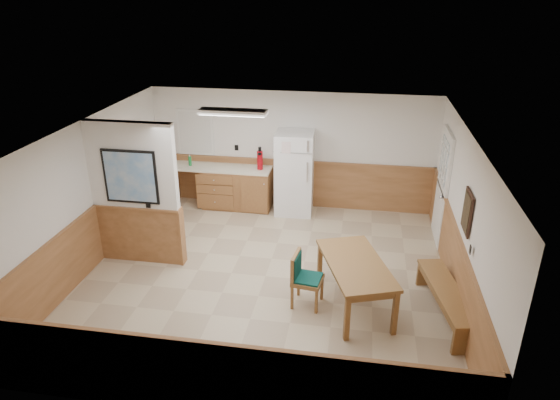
% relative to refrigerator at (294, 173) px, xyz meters
% --- Properties ---
extents(ground, '(6.00, 6.00, 0.00)m').
position_rel_refrigerator_xyz_m(ground, '(-0.11, -2.63, -0.87)').
color(ground, '#C5AF8D').
rests_on(ground, ground).
extents(ceiling, '(6.00, 6.00, 0.02)m').
position_rel_refrigerator_xyz_m(ceiling, '(-0.11, -2.63, 1.63)').
color(ceiling, white).
rests_on(ceiling, back_wall).
extents(back_wall, '(6.00, 0.02, 2.50)m').
position_rel_refrigerator_xyz_m(back_wall, '(-0.11, 0.37, 0.38)').
color(back_wall, white).
rests_on(back_wall, ground).
extents(right_wall, '(0.02, 6.00, 2.50)m').
position_rel_refrigerator_xyz_m(right_wall, '(2.89, -2.63, 0.38)').
color(right_wall, white).
rests_on(right_wall, ground).
extents(left_wall, '(0.02, 6.00, 2.50)m').
position_rel_refrigerator_xyz_m(left_wall, '(-3.11, -2.63, 0.38)').
color(left_wall, white).
rests_on(left_wall, ground).
extents(wainscot_back, '(6.00, 0.04, 1.00)m').
position_rel_refrigerator_xyz_m(wainscot_back, '(-0.11, 0.35, -0.37)').
color(wainscot_back, '#AC7244').
rests_on(wainscot_back, ground).
extents(wainscot_right, '(0.04, 6.00, 1.00)m').
position_rel_refrigerator_xyz_m(wainscot_right, '(2.87, -2.63, -0.37)').
color(wainscot_right, '#AC7244').
rests_on(wainscot_right, ground).
extents(wainscot_left, '(0.04, 6.00, 1.00)m').
position_rel_refrigerator_xyz_m(wainscot_left, '(-3.09, -2.63, -0.37)').
color(wainscot_left, '#AC7244').
rests_on(wainscot_left, ground).
extents(partition_wall, '(1.50, 0.20, 2.50)m').
position_rel_refrigerator_xyz_m(partition_wall, '(-2.36, -2.43, 0.36)').
color(partition_wall, white).
rests_on(partition_wall, ground).
extents(kitchen_counter, '(2.20, 0.61, 1.00)m').
position_rel_refrigerator_xyz_m(kitchen_counter, '(-1.32, 0.05, -0.41)').
color(kitchen_counter, olive).
rests_on(kitchen_counter, ground).
extents(exterior_door, '(0.07, 1.02, 2.15)m').
position_rel_refrigerator_xyz_m(exterior_door, '(2.85, -0.73, 0.18)').
color(exterior_door, white).
rests_on(exterior_door, ground).
extents(kitchen_window, '(0.80, 0.04, 1.00)m').
position_rel_refrigerator_xyz_m(kitchen_window, '(-2.21, 0.35, 0.68)').
color(kitchen_window, white).
rests_on(kitchen_window, back_wall).
extents(wall_painting, '(0.04, 0.50, 0.60)m').
position_rel_refrigerator_xyz_m(wall_painting, '(2.85, -2.93, 0.68)').
color(wall_painting, black).
rests_on(wall_painting, right_wall).
extents(fluorescent_fixture, '(1.20, 0.30, 0.09)m').
position_rel_refrigerator_xyz_m(fluorescent_fixture, '(-0.91, -1.33, 1.57)').
color(fluorescent_fixture, white).
rests_on(fluorescent_fixture, ceiling).
extents(refrigerator, '(0.80, 0.74, 1.75)m').
position_rel_refrigerator_xyz_m(refrigerator, '(0.00, 0.00, 0.00)').
color(refrigerator, white).
rests_on(refrigerator, ground).
extents(dining_table, '(1.29, 1.78, 0.75)m').
position_rel_refrigerator_xyz_m(dining_table, '(1.36, -3.21, -0.22)').
color(dining_table, '#A7723D').
rests_on(dining_table, ground).
extents(dining_bench, '(0.71, 1.79, 0.45)m').
position_rel_refrigerator_xyz_m(dining_bench, '(2.69, -3.25, -0.53)').
color(dining_bench, '#A7723D').
rests_on(dining_bench, ground).
extents(dining_chair, '(0.65, 0.49, 0.85)m').
position_rel_refrigerator_xyz_m(dining_chair, '(0.58, -3.28, -0.38)').
color(dining_chair, '#A7723D').
rests_on(dining_chair, ground).
extents(fire_extinguisher, '(0.13, 0.13, 0.49)m').
position_rel_refrigerator_xyz_m(fire_extinguisher, '(-0.74, 0.06, 0.24)').
color(fire_extinguisher, '#AC0913').
rests_on(fire_extinguisher, kitchen_counter).
extents(soap_bottle, '(0.07, 0.07, 0.21)m').
position_rel_refrigerator_xyz_m(soap_bottle, '(-2.27, 0.04, 0.13)').
color(soap_bottle, '#188538').
rests_on(soap_bottle, kitchen_counter).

